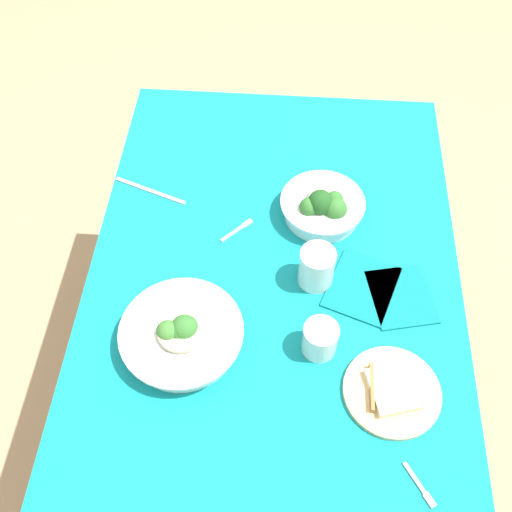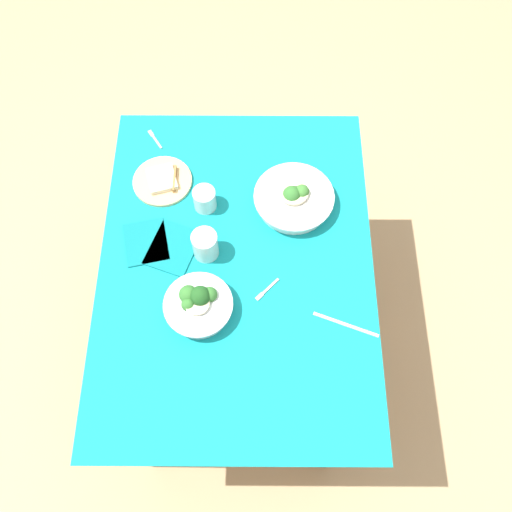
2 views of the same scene
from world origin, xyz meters
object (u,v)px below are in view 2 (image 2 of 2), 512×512
at_px(broccoli_bowl_near, 294,199).
at_px(table_knife_left, 346,325).
at_px(napkin_folded_upper, 173,248).
at_px(broccoli_bowl_far, 198,304).
at_px(water_glass_side, 205,199).
at_px(bread_side_plate, 163,181).
at_px(fork_by_far_bowl, 155,138).
at_px(napkin_folded_lower, 146,242).
at_px(water_glass_center, 205,245).
at_px(fork_by_near_bowl, 266,290).

height_order(broccoli_bowl_near, table_knife_left, broccoli_bowl_near).
height_order(table_knife_left, napkin_folded_upper, napkin_folded_upper).
xyz_separation_m(broccoli_bowl_far, water_glass_side, (0.37, -0.00, 0.00)).
distance_m(bread_side_plate, fork_by_far_bowl, 0.19).
bearing_deg(napkin_folded_upper, water_glass_side, -31.14).
xyz_separation_m(broccoli_bowl_near, table_knife_left, (-0.44, -0.15, -0.03)).
distance_m(water_glass_side, napkin_folded_upper, 0.20).
bearing_deg(broccoli_bowl_near, water_glass_side, 91.52).
bearing_deg(bread_side_plate, napkin_folded_lower, 171.16).
height_order(bread_side_plate, napkin_folded_lower, bread_side_plate).
bearing_deg(table_knife_left, napkin_folded_lower, -3.37).
height_order(water_glass_center, fork_by_far_bowl, water_glass_center).
height_order(broccoli_bowl_far, water_glass_center, water_glass_center).
bearing_deg(fork_by_far_bowl, table_knife_left, -170.37).
relative_size(bread_side_plate, napkin_folded_lower, 1.28).
distance_m(broccoli_bowl_near, napkin_folded_lower, 0.51).
relative_size(broccoli_bowl_far, water_glass_center, 2.04).
height_order(broccoli_bowl_near, bread_side_plate, broccoli_bowl_near).
bearing_deg(broccoli_bowl_near, fork_by_near_bowl, 163.85).
bearing_deg(table_knife_left, broccoli_bowl_near, -50.41).
bearing_deg(napkin_folded_upper, water_glass_center, -97.36).
distance_m(broccoli_bowl_near, table_knife_left, 0.46).
height_order(fork_by_near_bowl, table_knife_left, same).
height_order(broccoli_bowl_near, fork_by_near_bowl, broccoli_bowl_near).
xyz_separation_m(water_glass_center, napkin_folded_upper, (0.01, 0.11, -0.05)).
distance_m(water_glass_center, napkin_folded_lower, 0.21).
xyz_separation_m(water_glass_center, fork_by_far_bowl, (0.46, 0.21, -0.05)).
height_order(fork_by_far_bowl, napkin_folded_upper, napkin_folded_upper).
distance_m(fork_by_far_bowl, fork_by_near_bowl, 0.72).
height_order(broccoli_bowl_far, broccoli_bowl_near, broccoli_bowl_far).
relative_size(fork_by_near_bowl, napkin_folded_upper, 0.45).
xyz_separation_m(water_glass_side, table_knife_left, (-0.43, -0.45, -0.04)).
relative_size(broccoli_bowl_near, fork_by_near_bowl, 3.45).
bearing_deg(fork_by_far_bowl, water_glass_side, -177.71).
bearing_deg(broccoli_bowl_near, water_glass_center, 122.89).
xyz_separation_m(water_glass_side, napkin_folded_upper, (-0.16, 0.10, -0.04)).
bearing_deg(broccoli_bowl_far, napkin_folded_upper, 24.82).
bearing_deg(water_glass_side, water_glass_center, -176.48).
bearing_deg(broccoli_bowl_far, bread_side_plate, 17.87).
distance_m(bread_side_plate, napkin_folded_upper, 0.26).
height_order(fork_by_far_bowl, fork_by_near_bowl, same).
distance_m(broccoli_bowl_far, bread_side_plate, 0.49).
bearing_deg(bread_side_plate, broccoli_bowl_far, -162.13).
distance_m(broccoli_bowl_far, water_glass_side, 0.37).
bearing_deg(broccoli_bowl_far, water_glass_side, -0.35).
xyz_separation_m(bread_side_plate, water_glass_center, (-0.27, -0.16, 0.04)).
xyz_separation_m(broccoli_bowl_near, water_glass_center, (-0.19, 0.29, 0.02)).
bearing_deg(fork_by_far_bowl, broccoli_bowl_near, -151.68).
distance_m(water_glass_side, fork_by_far_bowl, 0.35).
bearing_deg(bread_side_plate, fork_by_far_bowl, 13.54).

